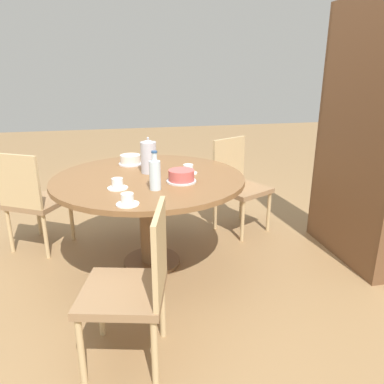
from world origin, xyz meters
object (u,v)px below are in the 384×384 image
Objects in this scene: cup_a at (188,170)px; chair_c at (33,199)px; cake_second at (130,160)px; cup_c at (127,200)px; chair_a at (135,284)px; water_bottle at (155,174)px; bookshelf at (364,135)px; coffee_pot at (149,156)px; chair_b at (238,183)px; cup_b at (118,184)px; cake_main at (181,176)px.

chair_c is at bearing -109.70° from cup_a.
cup_c is (0.97, -0.07, -0.01)m from cake_second.
chair_a is at bearing -25.44° from cup_a.
chair_a is 1.45m from cake_second.
water_bottle is 0.73m from cake_second.
coffee_pot is (-0.30, -1.62, -0.15)m from bookshelf.
chair_b is 3.13× the size of coffee_pot.
chair_a is 6.27× the size of cup_a.
coffee_pot is at bearing 179.72° from water_bottle.
cup_a is at bearing 116.02° from cup_b.
cake_second is 1.42× the size of cup_a.
cup_a is (0.44, 1.24, 0.30)m from chair_c.
water_bottle reaches higher than chair_b.
cup_a is (-0.21, -1.33, -0.25)m from bookshelf.
chair_a is at bearing -15.93° from water_bottle.
bookshelf is at bearing 79.57° from coffee_pot.
cup_b is (0.06, -1.87, -0.25)m from bookshelf.
chair_a reaches higher than cake_second.
water_bottle is (0.43, -0.00, -0.02)m from coffee_pot.
bookshelf is at bearing 89.87° from cake_main.
cup_c is (0.39, -0.40, -0.01)m from cake_main.
water_bottle is at bearing -56.68° from cake_main.
water_bottle is (0.78, 0.94, 0.38)m from chair_c.
bookshelf is 7.19× the size of coffee_pot.
cup_a is 0.60m from cup_b.
cake_main reaches higher than cup_a.
chair_b is 1.57m from cup_c.
water_bottle is (0.13, -1.63, -0.17)m from bookshelf.
cake_second is at bearing 175.66° from cup_c.
cake_main is (-0.83, 0.40, 0.31)m from chair_a.
chair_b reaches higher than cup_b.
chair_b reaches higher than cup_c.
chair_a is 1.66m from chair_c.
coffee_pot is at bearing 144.96° from cup_b.
bookshelf is at bearing 94.55° from water_bottle.
chair_b is 4.40× the size of cake_second.
coffee_pot reaches higher than chair_c.
cup_a is 0.77m from cup_c.
coffee_pot is at bearing -145.95° from cake_main.
cup_c is at bearing 101.95° from bookshelf.
cup_a is at bearing 48.01° from cake_second.
bookshelf is 7.59× the size of water_bottle.
cup_b is 1.00× the size of cup_c.
bookshelf is at bearing 71.58° from cake_second.
cake_second is at bearing -156.13° from coffee_pot.
water_bottle is at bearing -41.04° from cup_a.
bookshelf reaches higher than water_bottle.
bookshelf is (-0.83, 1.83, 0.55)m from chair_a.
chair_c is at bearing -129.55° from water_bottle.
water_bottle reaches higher than cup_a.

